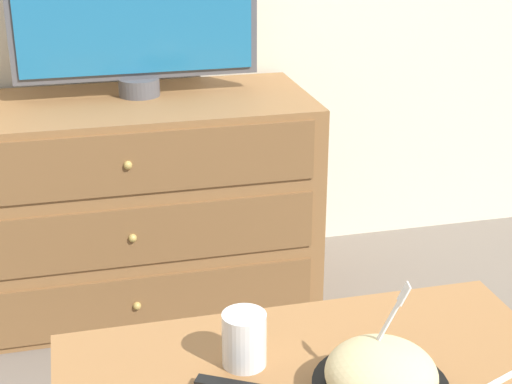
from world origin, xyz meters
The scene contains 5 objects.
ground_plane centered at (0.00, 0.00, 0.00)m, with size 12.00×12.00×0.00m, color #70665B.
dresser centered at (0.12, -0.28, 0.33)m, with size 1.15×0.51×0.65m.
takeout_bowl centered at (0.44, -1.55, 0.50)m, with size 0.23×0.23×0.20m.
drink_cup centered at (0.24, -1.39, 0.51)m, with size 0.08×0.08×0.10m.
knife centered at (0.66, -1.56, 0.47)m, with size 0.17×0.08×0.01m.
Camera 1 is at (-0.03, -2.55, 1.27)m, focal length 55.00 mm.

